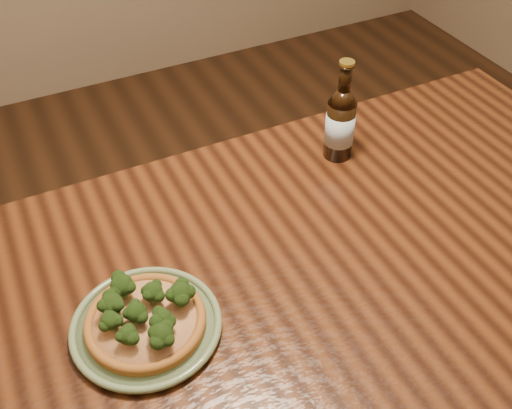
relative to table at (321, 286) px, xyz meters
name	(u,v)px	position (x,y,z in m)	size (l,w,h in m)	color
table	(321,286)	(0.00, 0.00, 0.00)	(1.60, 0.90, 0.75)	#45210E
plate	(146,326)	(-0.38, -0.01, 0.10)	(0.27, 0.27, 0.02)	#657C55
pizza	(145,318)	(-0.38, -0.01, 0.12)	(0.22, 0.22, 0.07)	#975C22
beer_bottle	(340,123)	(0.20, 0.28, 0.19)	(0.07, 0.07, 0.25)	black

